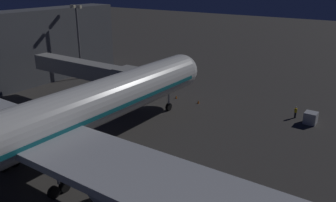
% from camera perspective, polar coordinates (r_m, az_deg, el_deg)
% --- Properties ---
extents(ground_plane, '(320.00, 320.00, 0.00)m').
position_cam_1_polar(ground_plane, '(43.96, -11.95, -7.70)').
color(ground_plane, '#383533').
extents(airliner_at_gate, '(58.17, 60.90, 17.63)m').
position_cam_1_polar(airliner_at_gate, '(37.24, -21.49, -4.42)').
color(airliner_at_gate, silver).
rests_on(airliner_at_gate, ground_plane).
extents(jet_bridge, '(22.15, 3.40, 7.21)m').
position_cam_1_polar(jet_bridge, '(57.40, -12.47, 4.83)').
color(jet_bridge, '#9E9E99').
rests_on(jet_bridge, ground_plane).
extents(apron_floodlight_mast, '(2.90, 0.50, 14.74)m').
position_cam_1_polar(apron_floodlight_mast, '(73.17, -14.43, 10.25)').
color(apron_floodlight_mast, '#59595E').
rests_on(apron_floodlight_mast, ground_plane).
extents(baggage_container_far_row, '(1.69, 1.75, 1.69)m').
position_cam_1_polar(baggage_container_far_row, '(53.94, 22.25, -2.57)').
color(baggage_container_far_row, '#B7BABF').
rests_on(baggage_container_far_row, ground_plane).
extents(ground_crew_by_tug, '(0.40, 0.40, 1.77)m').
position_cam_1_polar(ground_crew_by_tug, '(55.18, 20.10, -1.65)').
color(ground_crew_by_tug, black).
rests_on(ground_crew_by_tug, ground_plane).
extents(traffic_cone_nose_port, '(0.36, 0.36, 0.55)m').
position_cam_1_polar(traffic_cone_nose_port, '(58.22, 4.97, -0.14)').
color(traffic_cone_nose_port, orange).
rests_on(traffic_cone_nose_port, ground_plane).
extents(traffic_cone_nose_starboard, '(0.36, 0.36, 0.55)m').
position_cam_1_polar(traffic_cone_nose_starboard, '(60.39, 1.36, 0.67)').
color(traffic_cone_nose_starboard, orange).
rests_on(traffic_cone_nose_starboard, ground_plane).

